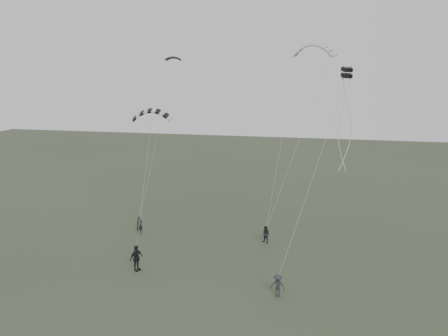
% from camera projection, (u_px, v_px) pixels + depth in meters
% --- Properties ---
extents(ground, '(140.00, 140.00, 0.00)m').
position_uv_depth(ground, '(196.00, 267.00, 33.11)').
color(ground, '#35402B').
rests_on(ground, ground).
extents(flyer_left, '(0.70, 0.68, 1.62)m').
position_uv_depth(flyer_left, '(140.00, 225.00, 39.87)').
color(flyer_left, black).
rests_on(flyer_left, ground).
extents(flyer_right, '(0.91, 0.85, 1.51)m').
position_uv_depth(flyer_right, '(266.00, 235.00, 37.68)').
color(flyer_right, black).
rests_on(flyer_right, ground).
extents(flyer_center, '(0.93, 1.25, 1.98)m').
position_uv_depth(flyer_center, '(136.00, 258.00, 32.34)').
color(flyer_center, black).
rests_on(flyer_center, ground).
extents(flyer_far, '(1.11, 0.79, 1.56)m').
position_uv_depth(flyer_far, '(278.00, 285.00, 28.61)').
color(flyer_far, '#2B2A2F').
rests_on(flyer_far, ground).
extents(kite_dark_small, '(1.59, 1.27, 0.61)m').
position_uv_depth(kite_dark_small, '(173.00, 57.00, 40.86)').
color(kite_dark_small, black).
rests_on(kite_dark_small, flyer_left).
extents(kite_pale_large, '(4.66, 2.97, 1.99)m').
position_uv_depth(kite_pale_large, '(314.00, 44.00, 42.58)').
color(kite_pale_large, '#B9BBBE').
rests_on(kite_pale_large, flyer_right).
extents(kite_striped, '(3.51, 1.76, 1.47)m').
position_uv_depth(kite_striped, '(152.00, 111.00, 36.66)').
color(kite_striped, black).
rests_on(kite_striped, flyer_center).
extents(kite_box, '(0.93, 0.98, 0.83)m').
position_uv_depth(kite_box, '(347.00, 72.00, 32.40)').
color(kite_box, black).
rests_on(kite_box, flyer_far).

